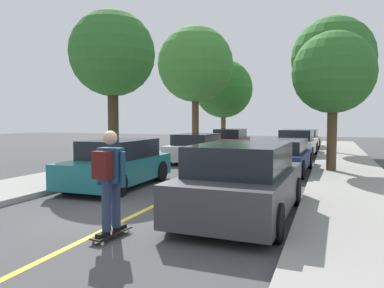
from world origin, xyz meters
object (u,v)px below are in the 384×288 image
parked_car_left_near (197,148)px  parked_car_right_farthest (304,139)px  parked_car_left_nearest (118,164)px  street_tree_right_near (333,58)px  street_tree_left_near (195,65)px  street_tree_left_far (224,89)px  parked_car_right_near (283,156)px  street_tree_right_nearest (333,73)px  parked_car_right_nearest (243,181)px  parked_car_right_far (297,143)px  skateboard (112,233)px  skateboarder (109,175)px  parked_car_left_far (230,141)px  street_tree_left_nearest (112,55)px

parked_car_left_near → parked_car_right_farthest: parked_car_right_farthest is taller
parked_car_left_nearest → street_tree_right_near: (5.90, 13.08, 4.77)m
parked_car_left_near → street_tree_left_near: 6.62m
street_tree_left_far → street_tree_right_near: 8.83m
street_tree_left_near → street_tree_left_far: bearing=90.0°
parked_car_right_near → street_tree_right_nearest: (1.71, 0.10, 3.02)m
street_tree_right_nearest → street_tree_right_near: street_tree_right_near is taller
parked_car_right_nearest → street_tree_right_near: (1.71, 15.09, 4.72)m
parked_car_right_farthest → parked_car_right_far: bearing=-90.0°
skateboard → skateboarder: 0.98m
parked_car_left_near → parked_car_right_farthest: size_ratio=0.87×
street_tree_left_far → street_tree_right_near: (7.61, -4.33, 1.15)m
parked_car_left_near → street_tree_left_near: bearing=111.0°
street_tree_left_near → street_tree_right_nearest: (7.61, -6.39, -1.61)m
parked_car_left_near → parked_car_left_far: size_ratio=0.87×
parked_car_left_near → parked_car_right_nearest: parked_car_right_nearest is taller
parked_car_left_far → street_tree_right_near: bearing=1.8°
parked_car_left_far → skateboarder: (2.48, -17.09, 0.38)m
parked_car_right_near → street_tree_right_near: street_tree_right_near is taller
parked_car_right_far → street_tree_right_nearest: size_ratio=0.93×
street_tree_left_nearest → parked_car_right_nearest: bearing=-36.9°
street_tree_left_nearest → skateboard: (4.19, -6.59, -4.28)m
skateboard → parked_car_left_near: bearing=102.7°
street_tree_left_far → street_tree_right_nearest: (7.61, -12.54, -0.66)m
street_tree_left_near → street_tree_left_nearest: bearing=-90.0°
street_tree_left_nearest → skateboarder: size_ratio=3.46×
parked_car_left_nearest → street_tree_right_near: street_tree_right_near is taller
street_tree_left_far → street_tree_right_nearest: 14.68m
street_tree_right_near → skateboarder: street_tree_right_near is taller
parked_car_right_far → street_tree_left_near: (-5.90, -0.06, 4.54)m
parked_car_left_near → skateboarder: skateboarder is taller
parked_car_left_far → street_tree_left_nearest: bearing=-99.2°
street_tree_left_nearest → street_tree_left_far: bearing=90.0°
street_tree_right_near → parked_car_left_near: bearing=-133.3°
street_tree_left_nearest → skateboarder: bearing=-57.7°
parked_car_left_near → street_tree_left_far: (-1.71, 10.60, 3.64)m
parked_car_left_far → street_tree_right_near: 7.59m
parked_car_left_nearest → parked_car_right_near: bearing=48.7°
street_tree_left_far → parked_car_left_far: bearing=-69.3°
parked_car_left_nearest → parked_car_left_near: bearing=90.0°
street_tree_left_far → parked_car_right_far: bearing=-45.9°
parked_car_right_farthest → street_tree_left_near: (-5.90, -5.58, 4.59)m
parked_car_right_near → street_tree_right_near: size_ratio=0.59×
parked_car_right_near → parked_car_right_far: (-0.00, 6.55, 0.09)m
parked_car_right_far → street_tree_right_near: size_ratio=0.61×
parked_car_right_near → skateboarder: (-1.71, -8.98, 0.44)m
parked_car_left_near → street_tree_right_nearest: street_tree_right_nearest is taller
parked_car_left_far → parked_car_right_farthest: 5.76m
parked_car_right_farthest → street_tree_right_nearest: (1.71, -11.97, 2.98)m
parked_car_right_near → street_tree_left_near: bearing=132.3°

